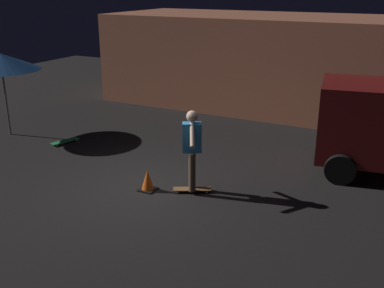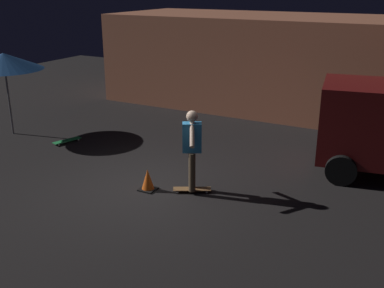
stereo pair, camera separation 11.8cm
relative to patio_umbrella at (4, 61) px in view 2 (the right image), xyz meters
The scene contains 7 objects.
ground_plane 5.93m from the patio_umbrella, 13.94° to the right, with size 28.00×28.00×0.00m, color black.
low_building 8.51m from the patio_umbrella, 52.88° to the left, with size 10.69×4.48×3.07m.
patio_umbrella is the anchor object (origin of this frame).
skateboard_ridden 6.78m from the patio_umbrella, ahead, with size 0.78×0.55×0.07m.
skateboard_spare 2.79m from the patio_umbrella, ahead, with size 0.42×0.80×0.07m.
skater 6.56m from the patio_umbrella, ahead, with size 0.55×0.90×1.67m.
traffic_cone 6.00m from the patio_umbrella, 13.81° to the right, with size 0.34×0.34×0.46m.
Camera 2 is at (5.17, -7.37, 4.10)m, focal length 43.36 mm.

